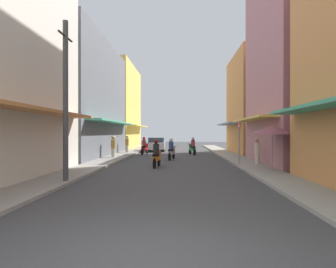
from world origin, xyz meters
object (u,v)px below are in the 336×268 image
(motorbike_red, at_px, (145,147))
(pedestrian_crossing, at_px, (257,153))
(utility_pole, at_px, (66,100))
(street_sign_no_entry, at_px, (239,137))
(motorbike_green, at_px, (192,147))
(motorbike_silver, at_px, (172,150))
(parked_car, at_px, (157,144))
(motorbike_orange, at_px, (157,155))
(pedestrian_foreground, at_px, (113,146))
(vendor_umbrella, at_px, (272,130))
(pedestrian_far, at_px, (127,145))

(motorbike_red, xyz_separation_m, pedestrian_crossing, (7.79, -8.52, 0.09))
(utility_pole, relative_size, street_sign_no_entry, 2.35)
(motorbike_green, bearing_deg, utility_pole, -110.67)
(pedestrian_crossing, bearing_deg, motorbike_silver, 144.59)
(pedestrian_crossing, bearing_deg, parked_car, 118.56)
(motorbike_orange, height_order, street_sign_no_entry, street_sign_no_entry)
(motorbike_red, bearing_deg, street_sign_no_entry, -53.22)
(pedestrian_foreground, distance_m, street_sign_no_entry, 9.56)
(motorbike_orange, bearing_deg, street_sign_no_entry, 5.36)
(motorbike_orange, distance_m, vendor_umbrella, 6.30)
(motorbike_green, relative_size, parked_car, 0.42)
(motorbike_red, height_order, vendor_umbrella, vendor_umbrella)
(street_sign_no_entry, bearing_deg, utility_pole, -143.15)
(pedestrian_foreground, xyz_separation_m, utility_pole, (0.70, -10.25, 2.19))
(motorbike_red, relative_size, utility_pole, 0.29)
(pedestrian_far, distance_m, street_sign_no_entry, 13.02)
(vendor_umbrella, bearing_deg, pedestrian_far, 127.79)
(motorbike_red, bearing_deg, pedestrian_foreground, -111.84)
(parked_car, relative_size, utility_pole, 0.67)
(utility_pole, distance_m, street_sign_no_entry, 9.77)
(motorbike_green, distance_m, motorbike_silver, 4.69)
(motorbike_green, height_order, pedestrian_far, pedestrian_far)
(pedestrian_crossing, relative_size, vendor_umbrella, 0.68)
(parked_car, height_order, street_sign_no_entry, street_sign_no_entry)
(parked_car, xyz_separation_m, pedestrian_far, (-2.46, -3.58, 0.10))
(pedestrian_far, distance_m, vendor_umbrella, 15.62)
(parked_car, height_order, pedestrian_far, pedestrian_far)
(motorbike_green, bearing_deg, pedestrian_foreground, -146.75)
(pedestrian_crossing, xyz_separation_m, utility_pole, (-8.87, -6.16, 2.40))
(street_sign_no_entry, bearing_deg, parked_car, 113.95)
(motorbike_red, distance_m, street_sign_no_entry, 11.15)
(parked_car, bearing_deg, pedestrian_far, -124.47)
(motorbike_silver, bearing_deg, utility_pole, -110.60)
(motorbike_orange, relative_size, parked_car, 0.43)
(motorbike_silver, relative_size, street_sign_no_entry, 0.68)
(motorbike_orange, height_order, pedestrian_foreground, pedestrian_foreground)
(motorbike_orange, height_order, motorbike_silver, same)
(vendor_umbrella, bearing_deg, parked_car, 114.03)
(parked_car, relative_size, pedestrian_far, 2.48)
(motorbike_green, xyz_separation_m, pedestrian_foreground, (-6.06, -3.97, 0.29))
(motorbike_silver, bearing_deg, parked_car, 101.71)
(vendor_umbrella, bearing_deg, motorbike_silver, 128.41)
(utility_pole, xyz_separation_m, street_sign_no_entry, (7.73, 5.79, -1.47))
(street_sign_no_entry, bearing_deg, motorbike_green, 105.64)
(motorbike_red, relative_size, motorbike_green, 1.01)
(vendor_umbrella, distance_m, street_sign_no_entry, 2.69)
(pedestrian_far, relative_size, vendor_umbrella, 0.72)
(motorbike_silver, distance_m, vendor_umbrella, 8.38)
(pedestrian_crossing, height_order, street_sign_no_entry, street_sign_no_entry)
(vendor_umbrella, distance_m, utility_pole, 9.51)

